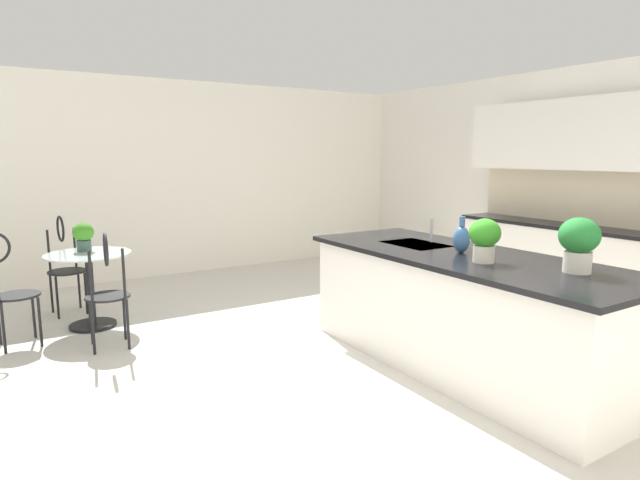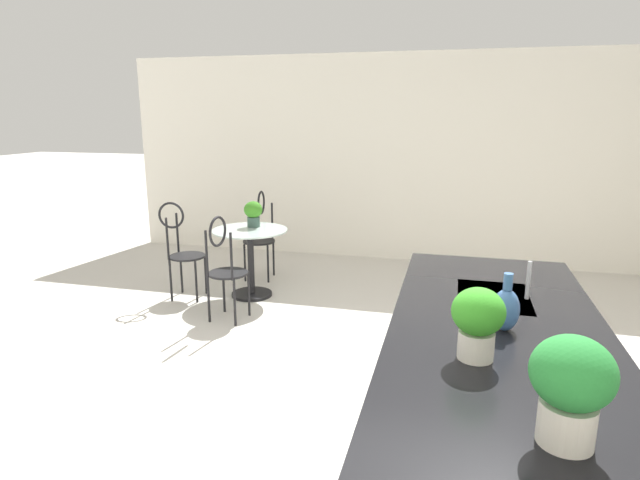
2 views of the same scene
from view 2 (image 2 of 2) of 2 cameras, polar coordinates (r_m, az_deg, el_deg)
ground_plane at (r=3.45m, az=2.06°, el=-20.79°), size 40.00×40.00×0.00m
wall_left_window at (r=7.09m, az=9.66°, el=8.58°), size 0.12×7.80×2.70m
kitchen_island at (r=2.91m, az=18.21°, el=-17.86°), size 2.80×1.06×0.92m
bistro_table at (r=5.72m, az=-7.51°, el=-1.73°), size 0.80×0.80×0.74m
chair_near_window at (r=6.34m, az=-6.51°, el=0.98°), size 0.50×0.42×1.04m
chair_by_island at (r=5.02m, az=-10.29°, el=-2.51°), size 0.50×0.42×1.04m
chair_toward_desk at (r=5.78m, az=-14.76°, el=-0.62°), size 0.42×0.50×1.04m
sink_faucet at (r=3.20m, az=21.61°, el=-4.07°), size 0.02×0.02×0.22m
potted_plant_on_table at (r=5.75m, az=-7.23°, el=3.00°), size 0.20×0.20×0.28m
potted_plant_counter_far at (r=1.87m, az=25.53°, el=-13.88°), size 0.26×0.26×0.36m
potted_plant_counter_near at (r=2.35m, az=16.70°, el=-8.18°), size 0.22×0.22×0.32m
vase_on_counter at (r=2.71m, az=19.45°, el=-7.02°), size 0.13×0.13×0.29m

